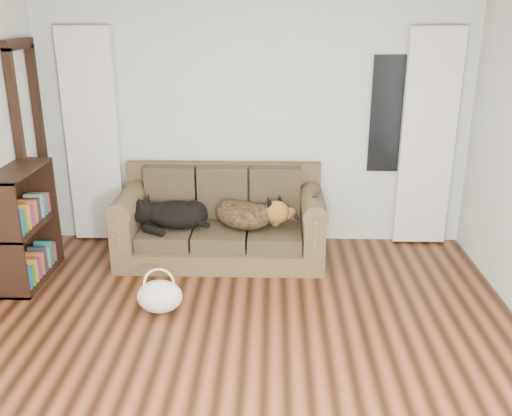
{
  "coord_description": "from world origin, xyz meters",
  "views": [
    {
      "loc": [
        0.2,
        -3.42,
        2.45
      ],
      "look_at": [
        0.05,
        1.6,
        0.67
      ],
      "focal_mm": 40.0,
      "sensor_mm": 36.0,
      "label": 1
    }
  ],
  "objects_px": {
    "sofa": "(221,216)",
    "dog_shepherd": "(247,214)",
    "dog_black_lab": "(173,215)",
    "tote_bag": "(160,294)",
    "bookshelf": "(25,229)"
  },
  "relations": [
    {
      "from": "sofa",
      "to": "dog_shepherd",
      "type": "xyz_separation_m",
      "value": [
        0.27,
        -0.04,
        0.04
      ]
    },
    {
      "from": "dog_black_lab",
      "to": "dog_shepherd",
      "type": "xyz_separation_m",
      "value": [
        0.74,
        0.02,
        0.01
      ]
    },
    {
      "from": "dog_black_lab",
      "to": "dog_shepherd",
      "type": "distance_m",
      "value": 0.74
    },
    {
      "from": "dog_black_lab",
      "to": "dog_shepherd",
      "type": "height_order",
      "value": "dog_shepherd"
    },
    {
      "from": "tote_bag",
      "to": "dog_black_lab",
      "type": "bearing_deg",
      "value": 92.55
    },
    {
      "from": "tote_bag",
      "to": "bookshelf",
      "type": "xyz_separation_m",
      "value": [
        -1.35,
        0.59,
        0.34
      ]
    },
    {
      "from": "tote_bag",
      "to": "dog_shepherd",
      "type": "bearing_deg",
      "value": 57.81
    },
    {
      "from": "tote_bag",
      "to": "bookshelf",
      "type": "distance_m",
      "value": 1.51
    },
    {
      "from": "dog_shepherd",
      "to": "sofa",
      "type": "bearing_deg",
      "value": 25.28
    },
    {
      "from": "dog_black_lab",
      "to": "bookshelf",
      "type": "relative_size",
      "value": 0.59
    },
    {
      "from": "dog_shepherd",
      "to": "bookshelf",
      "type": "bearing_deg",
      "value": 48.45
    },
    {
      "from": "sofa",
      "to": "bookshelf",
      "type": "distance_m",
      "value": 1.86
    },
    {
      "from": "tote_bag",
      "to": "bookshelf",
      "type": "relative_size",
      "value": 0.36
    },
    {
      "from": "bookshelf",
      "to": "tote_bag",
      "type": "bearing_deg",
      "value": -23.88
    },
    {
      "from": "sofa",
      "to": "dog_black_lab",
      "type": "xyz_separation_m",
      "value": [
        -0.47,
        -0.06,
        0.03
      ]
    }
  ]
}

